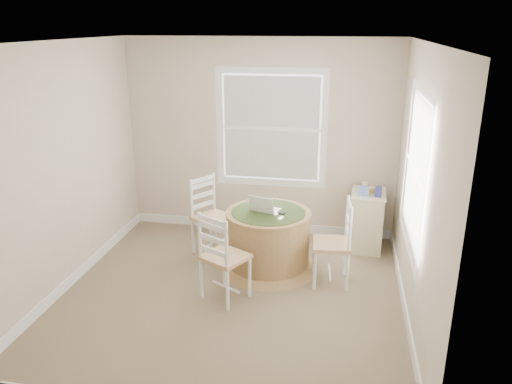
% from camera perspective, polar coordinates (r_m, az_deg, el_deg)
% --- Properties ---
extents(room, '(3.64, 3.64, 2.64)m').
position_cam_1_polar(room, '(5.05, -0.82, 1.93)').
color(room, '#77694B').
rests_on(room, ground).
extents(round_table, '(1.17, 1.17, 0.71)m').
position_cam_1_polar(round_table, '(5.85, 1.39, -5.19)').
color(round_table, '#A27248').
rests_on(round_table, ground).
extents(chair_left, '(0.57, 0.57, 0.95)m').
position_cam_1_polar(chair_left, '(6.20, -4.98, -2.92)').
color(chair_left, white).
rests_on(chair_left, ground).
extents(chair_near, '(0.56, 0.55, 0.95)m').
position_cam_1_polar(chair_near, '(5.20, -3.55, -7.38)').
color(chair_near, white).
rests_on(chair_near, ground).
extents(chair_right, '(0.43, 0.45, 0.95)m').
position_cam_1_polar(chair_right, '(5.54, 8.60, -5.83)').
color(chair_right, white).
rests_on(chair_right, ground).
extents(laptop, '(0.37, 0.35, 0.22)m').
position_cam_1_polar(laptop, '(5.75, 1.01, -1.90)').
color(laptop, white).
rests_on(laptop, round_table).
extents(mouse, '(0.08, 0.10, 0.03)m').
position_cam_1_polar(mouse, '(5.64, 2.27, -2.56)').
color(mouse, white).
rests_on(mouse, round_table).
extents(phone, '(0.07, 0.10, 0.02)m').
position_cam_1_polar(phone, '(5.55, 2.85, -3.03)').
color(phone, '#B7BABF').
rests_on(phone, round_table).
extents(keys, '(0.07, 0.06, 0.02)m').
position_cam_1_polar(keys, '(5.67, 3.00, -2.48)').
color(keys, black).
rests_on(keys, round_table).
extents(corner_chest, '(0.44, 0.58, 0.75)m').
position_cam_1_polar(corner_chest, '(6.51, 12.52, -3.18)').
color(corner_chest, beige).
rests_on(corner_chest, ground).
extents(tissue_box, '(0.13, 0.13, 0.10)m').
position_cam_1_polar(tissue_box, '(6.28, 12.25, 0.13)').
color(tissue_box, '#5E80D8').
rests_on(tissue_box, corner_chest).
extents(box_yellow, '(0.15, 0.11, 0.06)m').
position_cam_1_polar(box_yellow, '(6.40, 13.45, 0.23)').
color(box_yellow, gold).
rests_on(box_yellow, corner_chest).
extents(box_blue, '(0.08, 0.08, 0.12)m').
position_cam_1_polar(box_blue, '(6.25, 13.76, 0.04)').
color(box_blue, navy).
rests_on(box_blue, corner_chest).
extents(cup_cream, '(0.07, 0.07, 0.09)m').
position_cam_1_polar(cup_cream, '(6.49, 12.35, 0.69)').
color(cup_cream, beige).
rests_on(cup_cream, corner_chest).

